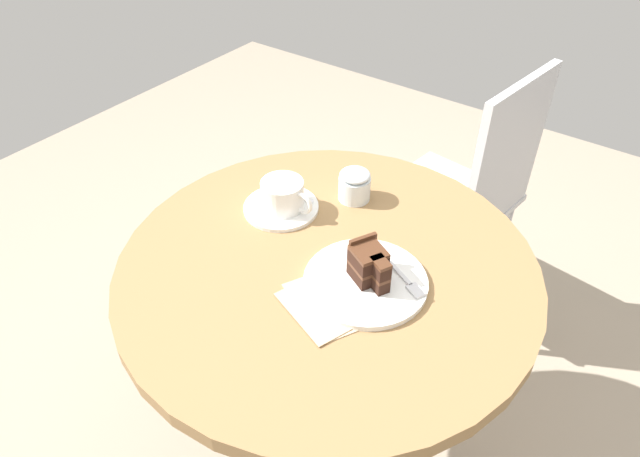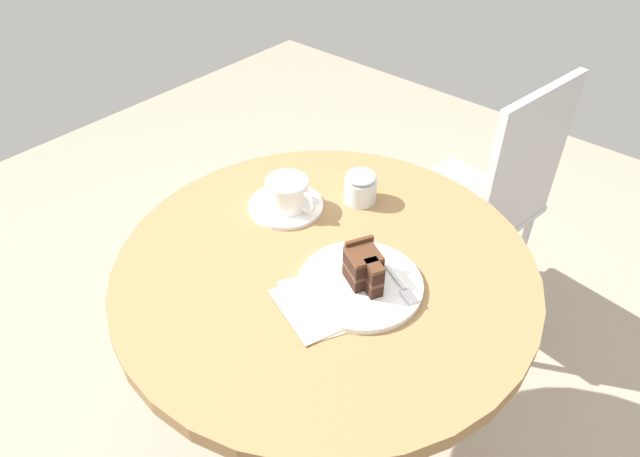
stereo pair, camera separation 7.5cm
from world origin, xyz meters
name	(u,v)px [view 2 (the right image)]	position (x,y,z in m)	size (l,w,h in m)	color
cafe_table	(325,304)	(0.00, 0.00, 0.64)	(0.84, 0.84, 0.76)	olive
saucer	(286,206)	(-0.18, 0.08, 0.76)	(0.17, 0.17, 0.01)	white
coffee_cup	(288,193)	(-0.18, 0.08, 0.80)	(0.13, 0.09, 0.07)	white
teaspoon	(305,196)	(-0.17, 0.13, 0.77)	(0.10, 0.02, 0.00)	silver
cake_plate	(360,284)	(0.09, -0.01, 0.77)	(0.24, 0.24, 0.01)	white
cake_slice	(366,266)	(0.10, 0.00, 0.81)	(0.10, 0.08, 0.08)	black
fork	(400,283)	(0.15, 0.04, 0.77)	(0.14, 0.08, 0.00)	silver
napkin	(328,301)	(0.07, -0.08, 0.76)	(0.22, 0.22, 0.00)	tan
cafe_chair	(490,194)	(0.02, 0.74, 0.52)	(0.43, 0.43, 0.89)	#BCBCC1
sugar_pot	(361,187)	(-0.07, 0.21, 0.80)	(0.07, 0.07, 0.07)	silver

